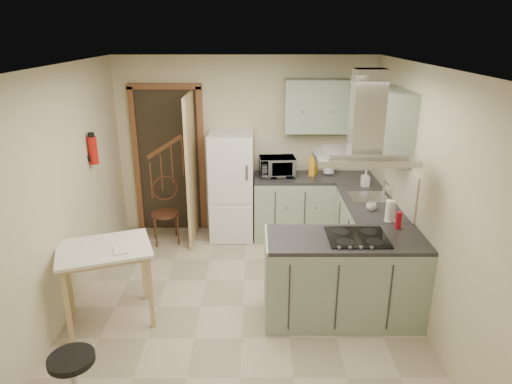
{
  "coord_description": "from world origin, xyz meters",
  "views": [
    {
      "loc": [
        0.13,
        -4.21,
        2.82
      ],
      "look_at": [
        0.14,
        0.45,
        1.15
      ],
      "focal_mm": 32.0,
      "sensor_mm": 36.0,
      "label": 1
    }
  ],
  "objects_px": {
    "bentwood_chair": "(165,214)",
    "stool": "(75,381)",
    "extractor_hood": "(364,157)",
    "microwave": "(277,167)",
    "fridge": "(231,186)",
    "peninsula": "(344,278)",
    "drop_leaf_table": "(108,284)"
  },
  "relations": [
    {
      "from": "bentwood_chair",
      "to": "stool",
      "type": "relative_size",
      "value": 1.76
    },
    {
      "from": "extractor_hood",
      "to": "stool",
      "type": "bearing_deg",
      "value": -153.57
    },
    {
      "from": "microwave",
      "to": "bentwood_chair",
      "type": "bearing_deg",
      "value": -176.68
    },
    {
      "from": "fridge",
      "to": "microwave",
      "type": "bearing_deg",
      "value": 1.28
    },
    {
      "from": "peninsula",
      "to": "stool",
      "type": "height_order",
      "value": "peninsula"
    },
    {
      "from": "fridge",
      "to": "bentwood_chair",
      "type": "relative_size",
      "value": 1.79
    },
    {
      "from": "fridge",
      "to": "extractor_hood",
      "type": "xyz_separation_m",
      "value": [
        1.32,
        -1.98,
        0.97
      ]
    },
    {
      "from": "drop_leaf_table",
      "to": "microwave",
      "type": "xyz_separation_m",
      "value": [
        1.78,
        2.04,
        0.62
      ]
    },
    {
      "from": "extractor_hood",
      "to": "microwave",
      "type": "xyz_separation_m",
      "value": [
        -0.69,
        1.99,
        -0.69
      ]
    },
    {
      "from": "drop_leaf_table",
      "to": "peninsula",
      "type": "bearing_deg",
      "value": -18.86
    },
    {
      "from": "extractor_hood",
      "to": "bentwood_chair",
      "type": "relative_size",
      "value": 1.07
    },
    {
      "from": "fridge",
      "to": "drop_leaf_table",
      "type": "xyz_separation_m",
      "value": [
        -1.14,
        -2.03,
        -0.34
      ]
    },
    {
      "from": "peninsula",
      "to": "stool",
      "type": "xyz_separation_m",
      "value": [
        -2.3,
        -1.19,
        -0.21
      ]
    },
    {
      "from": "fridge",
      "to": "stool",
      "type": "relative_size",
      "value": 3.15
    },
    {
      "from": "microwave",
      "to": "fridge",
      "type": "bearing_deg",
      "value": 176.99
    },
    {
      "from": "peninsula",
      "to": "microwave",
      "type": "distance_m",
      "value": 2.16
    },
    {
      "from": "fridge",
      "to": "peninsula",
      "type": "xyz_separation_m",
      "value": [
        1.22,
        -1.98,
        -0.3
      ]
    },
    {
      "from": "extractor_hood",
      "to": "peninsula",
      "type": "bearing_deg",
      "value": 180.0
    },
    {
      "from": "peninsula",
      "to": "microwave",
      "type": "bearing_deg",
      "value": 106.49
    },
    {
      "from": "bentwood_chair",
      "to": "microwave",
      "type": "relative_size",
      "value": 1.74
    },
    {
      "from": "drop_leaf_table",
      "to": "bentwood_chair",
      "type": "xyz_separation_m",
      "value": [
        0.23,
        1.84,
        0.01
      ]
    },
    {
      "from": "peninsula",
      "to": "microwave",
      "type": "relative_size",
      "value": 3.21
    },
    {
      "from": "bentwood_chair",
      "to": "stool",
      "type": "distance_m",
      "value": 2.99
    },
    {
      "from": "extractor_hood",
      "to": "microwave",
      "type": "relative_size",
      "value": 1.87
    },
    {
      "from": "peninsula",
      "to": "extractor_hood",
      "type": "relative_size",
      "value": 1.72
    },
    {
      "from": "fridge",
      "to": "bentwood_chair",
      "type": "distance_m",
      "value": 0.99
    },
    {
      "from": "drop_leaf_table",
      "to": "bentwood_chair",
      "type": "height_order",
      "value": "bentwood_chair"
    },
    {
      "from": "fridge",
      "to": "extractor_hood",
      "type": "relative_size",
      "value": 1.67
    },
    {
      "from": "drop_leaf_table",
      "to": "microwave",
      "type": "bearing_deg",
      "value": 28.95
    },
    {
      "from": "stool",
      "to": "extractor_hood",
      "type": "bearing_deg",
      "value": 26.43
    },
    {
      "from": "fridge",
      "to": "peninsula",
      "type": "relative_size",
      "value": 0.97
    },
    {
      "from": "stool",
      "to": "microwave",
      "type": "relative_size",
      "value": 0.99
    }
  ]
}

